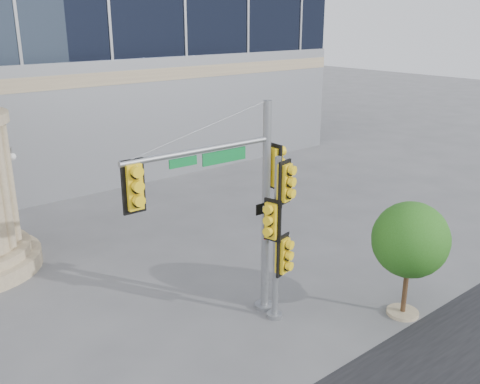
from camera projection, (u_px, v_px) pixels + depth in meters
ground at (299, 322)px, 14.44m from camera, size 120.00×120.00×0.00m
main_signal_pole at (234, 193)px, 13.42m from camera, size 4.56×0.55×5.87m
secondary_signal_pole at (279, 228)px, 13.78m from camera, size 0.84×0.60×4.55m
street_tree at (410, 242)px, 14.21m from camera, size 2.10×2.05×3.27m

